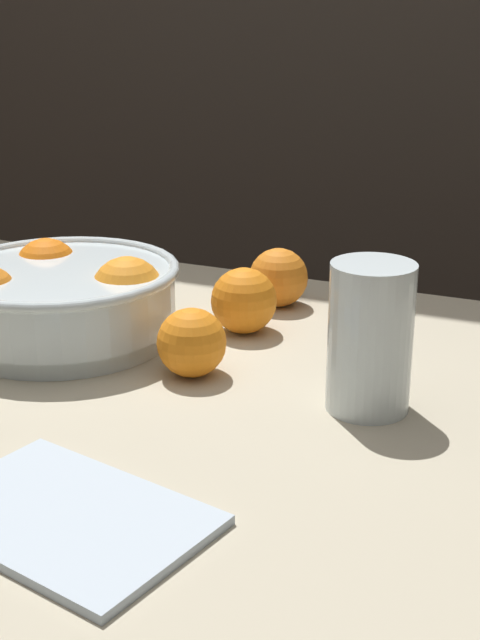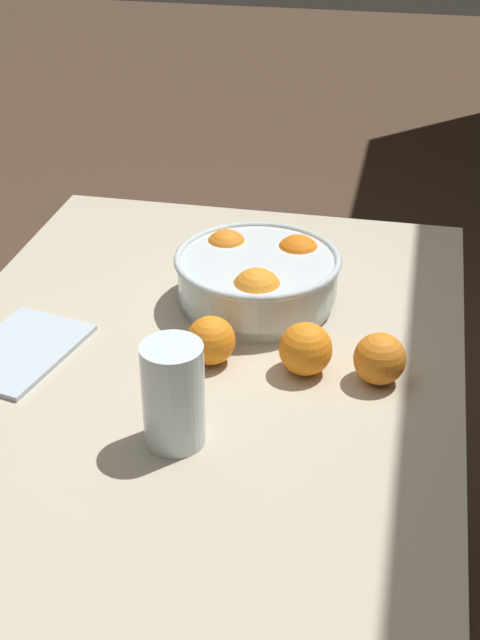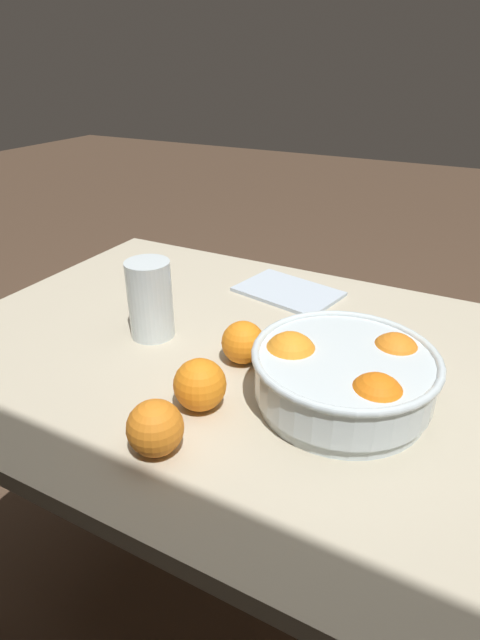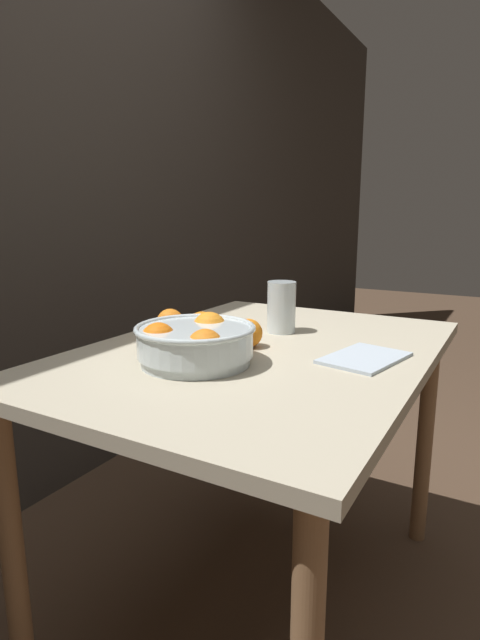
{
  "view_description": "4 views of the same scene",
  "coord_description": "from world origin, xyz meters",
  "px_view_note": "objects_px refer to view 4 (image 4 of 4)",
  "views": [
    {
      "loc": [
        0.38,
        -0.74,
        1.11
      ],
      "look_at": [
        0.03,
        0.08,
        0.78
      ],
      "focal_mm": 50.0,
      "sensor_mm": 36.0,
      "label": 1
    },
    {
      "loc": [
        1.07,
        0.3,
        1.47
      ],
      "look_at": [
        -0.0,
        0.07,
        0.81
      ],
      "focal_mm": 50.0,
      "sensor_mm": 36.0,
      "label": 2
    },
    {
      "loc": [
        -0.34,
        0.67,
        1.2
      ],
      "look_at": [
        -0.01,
        0.04,
        0.82
      ],
      "focal_mm": 28.0,
      "sensor_mm": 36.0,
      "label": 3
    },
    {
      "loc": [
        -1.09,
        -0.56,
        1.07
      ],
      "look_at": [
        -0.0,
        0.06,
        0.8
      ],
      "focal_mm": 28.0,
      "sensor_mm": 36.0,
      "label": 4
    }
  ],
  "objects_px": {
    "juice_glass": "(281,310)",
    "orange_loose_aside": "(248,333)",
    "fruit_bowl": "(195,342)",
    "orange_loose_near_bowl": "(170,322)",
    "orange_loose_front": "(202,326)"
  },
  "relations": [
    {
      "from": "fruit_bowl",
      "to": "juice_glass",
      "type": "relative_size",
      "value": 1.87
    },
    {
      "from": "orange_loose_front",
      "to": "orange_loose_aside",
      "type": "xyz_separation_m",
      "value": [
        0.0,
        -0.14,
        -0.0
      ]
    },
    {
      "from": "juice_glass",
      "to": "orange_loose_front",
      "type": "xyz_separation_m",
      "value": [
        -0.19,
        0.14,
        -0.02
      ]
    },
    {
      "from": "orange_loose_front",
      "to": "orange_loose_aside",
      "type": "distance_m",
      "value": 0.14
    },
    {
      "from": "juice_glass",
      "to": "orange_loose_near_bowl",
      "type": "xyz_separation_m",
      "value": [
        -0.19,
        0.25,
        -0.03
      ]
    },
    {
      "from": "juice_glass",
      "to": "orange_loose_aside",
      "type": "height_order",
      "value": "juice_glass"
    },
    {
      "from": "juice_glass",
      "to": "orange_loose_aside",
      "type": "xyz_separation_m",
      "value": [
        -0.19,
        0.0,
        -0.03
      ]
    },
    {
      "from": "fruit_bowl",
      "to": "orange_loose_aside",
      "type": "relative_size",
      "value": 3.71
    },
    {
      "from": "orange_loose_aside",
      "to": "fruit_bowl",
      "type": "bearing_deg",
      "value": 169.04
    },
    {
      "from": "orange_loose_front",
      "to": "fruit_bowl",
      "type": "bearing_deg",
      "value": -150.35
    },
    {
      "from": "juice_glass",
      "to": "orange_loose_aside",
      "type": "bearing_deg",
      "value": 179.09
    },
    {
      "from": "juice_glass",
      "to": "orange_loose_aside",
      "type": "relative_size",
      "value": 1.98
    },
    {
      "from": "juice_glass",
      "to": "orange_loose_aside",
      "type": "distance_m",
      "value": 0.19
    },
    {
      "from": "orange_loose_near_bowl",
      "to": "orange_loose_aside",
      "type": "xyz_separation_m",
      "value": [
        -0.0,
        -0.25,
        -0.0
      ]
    },
    {
      "from": "fruit_bowl",
      "to": "orange_loose_near_bowl",
      "type": "bearing_deg",
      "value": 48.66
    }
  ]
}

